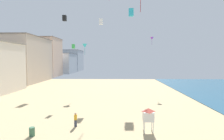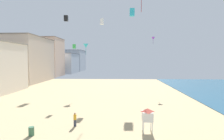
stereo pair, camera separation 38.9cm
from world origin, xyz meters
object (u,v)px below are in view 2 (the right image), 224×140
object	(u,v)px
kite_flyer	(75,119)
lifeguard_stand	(147,115)
beach_trash_bin	(31,131)
kite_cyan_delta	(86,46)
kite_white_box	(102,22)
kite_purple_delta	(153,38)
kite_green_box	(74,46)
kite_cyan_box	(132,12)
kite_black_box	(66,18)

from	to	relation	value
kite_flyer	lifeguard_stand	bearing A→B (deg)	166.18
beach_trash_bin	kite_cyan_delta	bearing A→B (deg)	86.72
kite_flyer	kite_white_box	world-z (taller)	kite_white_box
kite_purple_delta	kite_green_box	size ratio (longest dim) A/B	2.29
kite_green_box	kite_cyan_delta	xyz separation A→B (m)	(1.03, 6.41, 0.59)
lifeguard_stand	beach_trash_bin	bearing A→B (deg)	-158.95
kite_white_box	beach_trash_bin	bearing A→B (deg)	-103.94
kite_cyan_delta	lifeguard_stand	bearing A→B (deg)	-63.72
kite_green_box	kite_purple_delta	bearing A→B (deg)	31.17
kite_flyer	kite_cyan_box	world-z (taller)	kite_cyan_box
kite_white_box	kite_cyan_delta	bearing A→B (deg)	152.99
kite_green_box	kite_white_box	bearing A→B (deg)	41.80
kite_flyer	kite_cyan_box	bearing A→B (deg)	-118.18
lifeguard_stand	kite_black_box	world-z (taller)	kite_black_box
kite_purple_delta	kite_cyan_delta	bearing A→B (deg)	-166.44
kite_flyer	kite_black_box	world-z (taller)	kite_black_box
beach_trash_bin	kite_black_box	world-z (taller)	kite_black_box
beach_trash_bin	kite_cyan_box	distance (m)	29.86
lifeguard_stand	kite_cyan_box	size ratio (longest dim) A/B	1.62
lifeguard_stand	kite_white_box	size ratio (longest dim) A/B	2.17
kite_green_box	lifeguard_stand	bearing A→B (deg)	-52.43
kite_black_box	kite_cyan_delta	size ratio (longest dim) A/B	0.60
beach_trash_bin	kite_purple_delta	bearing A→B (deg)	57.37
kite_cyan_box	kite_cyan_delta	world-z (taller)	kite_cyan_box
kite_black_box	kite_green_box	world-z (taller)	kite_black_box
kite_purple_delta	beach_trash_bin	bearing A→B (deg)	-122.63
kite_green_box	beach_trash_bin	bearing A→B (deg)	-91.03
kite_flyer	beach_trash_bin	world-z (taller)	kite_flyer
kite_purple_delta	kite_cyan_delta	xyz separation A→B (m)	(-15.90, -3.84, -2.07)
kite_cyan_delta	kite_cyan_box	bearing A→B (deg)	-9.66
kite_green_box	kite_cyan_delta	world-z (taller)	kite_cyan_delta
lifeguard_stand	kite_black_box	bearing A→B (deg)	134.67
kite_black_box	kite_cyan_box	bearing A→B (deg)	-30.15
kite_white_box	kite_cyan_delta	distance (m)	6.65
kite_flyer	beach_trash_bin	size ratio (longest dim) A/B	1.82
kite_purple_delta	kite_green_box	bearing A→B (deg)	-148.83
kite_flyer	kite_black_box	distance (m)	35.21
kite_flyer	kite_cyan_delta	distance (m)	22.86
lifeguard_stand	kite_white_box	bearing A→B (deg)	123.19
kite_flyer	lifeguard_stand	world-z (taller)	lifeguard_stand
kite_green_box	kite_cyan_box	bearing A→B (deg)	22.27
kite_black_box	lifeguard_stand	bearing A→B (deg)	-59.49
lifeguard_stand	kite_purple_delta	world-z (taller)	kite_purple_delta
kite_flyer	kite_purple_delta	world-z (taller)	kite_purple_delta
kite_white_box	kite_black_box	size ratio (longest dim) A/B	0.78
kite_flyer	kite_white_box	xyz separation A→B (m)	(1.39, 18.44, 14.95)
kite_white_box	lifeguard_stand	bearing A→B (deg)	-70.97
beach_trash_bin	kite_white_box	distance (m)	26.64
kite_flyer	kite_purple_delta	distance (m)	30.21
lifeguard_stand	beach_trash_bin	world-z (taller)	lifeguard_stand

